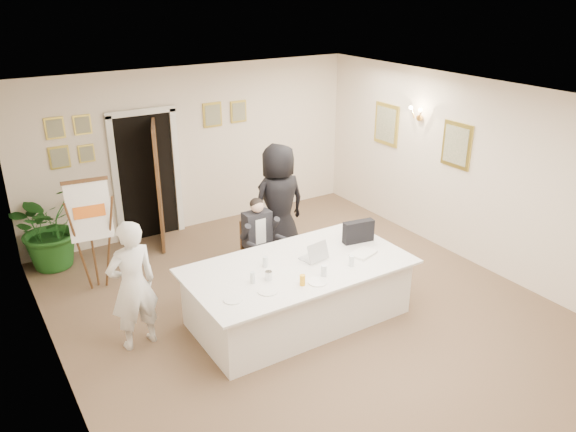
% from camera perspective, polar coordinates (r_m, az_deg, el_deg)
% --- Properties ---
extents(floor, '(7.00, 7.00, 0.00)m').
position_cam_1_polar(floor, '(7.55, 2.00, -9.74)').
color(floor, brown).
rests_on(floor, ground).
extents(ceiling, '(6.00, 7.00, 0.02)m').
position_cam_1_polar(ceiling, '(6.49, 2.34, 11.61)').
color(ceiling, white).
rests_on(ceiling, wall_back).
extents(wall_back, '(6.00, 0.10, 2.80)m').
position_cam_1_polar(wall_back, '(9.83, -9.44, 6.76)').
color(wall_back, white).
rests_on(wall_back, floor).
extents(wall_front, '(6.00, 0.10, 2.80)m').
position_cam_1_polar(wall_front, '(4.80, 27.00, -13.57)').
color(wall_front, white).
rests_on(wall_front, floor).
extents(wall_left, '(0.10, 7.00, 2.80)m').
position_cam_1_polar(wall_left, '(5.92, -22.81, -5.81)').
color(wall_left, white).
rests_on(wall_left, floor).
extents(wall_right, '(0.10, 7.00, 2.80)m').
position_cam_1_polar(wall_right, '(8.85, 18.51, 4.08)').
color(wall_right, white).
rests_on(wall_right, floor).
extents(doorway, '(1.14, 0.86, 2.20)m').
position_cam_1_polar(doorway, '(9.49, -13.77, 3.56)').
color(doorway, black).
rests_on(doorway, floor).
extents(pictures_back_wall, '(3.40, 0.06, 0.80)m').
position_cam_1_polar(pictures_back_wall, '(9.43, -14.05, 8.54)').
color(pictures_back_wall, gold).
rests_on(pictures_back_wall, wall_back).
extents(pictures_right_wall, '(0.06, 2.20, 0.80)m').
position_cam_1_polar(pictures_right_wall, '(9.50, 13.14, 8.10)').
color(pictures_right_wall, gold).
rests_on(pictures_right_wall, wall_right).
extents(wall_sconce, '(0.20, 0.30, 0.24)m').
position_cam_1_polar(wall_sconce, '(9.37, 13.02, 10.12)').
color(wall_sconce, gold).
rests_on(wall_sconce, wall_right).
extents(conference_table, '(2.82, 1.50, 0.78)m').
position_cam_1_polar(conference_table, '(7.23, 1.04, -7.67)').
color(conference_table, white).
rests_on(conference_table, floor).
extents(seated_man, '(0.65, 0.68, 1.26)m').
position_cam_1_polar(seated_man, '(8.08, -2.99, -2.35)').
color(seated_man, black).
rests_on(seated_man, floor).
extents(flip_chart, '(0.58, 0.39, 1.62)m').
position_cam_1_polar(flip_chart, '(8.19, -19.20, -2.38)').
color(flip_chart, '#3D2613').
rests_on(flip_chart, floor).
extents(standing_man, '(0.63, 0.45, 1.61)m').
position_cam_1_polar(standing_man, '(6.77, -15.50, -6.81)').
color(standing_man, silver).
rests_on(standing_man, floor).
extents(standing_woman, '(0.93, 0.62, 1.86)m').
position_cam_1_polar(standing_woman, '(8.54, -0.94, 1.26)').
color(standing_woman, black).
rests_on(standing_woman, floor).
extents(potted_palm, '(1.54, 1.50, 1.30)m').
position_cam_1_polar(potted_palm, '(9.17, -23.08, -0.94)').
color(potted_palm, '#1E571D').
rests_on(potted_palm, floor).
extents(laptop, '(0.37, 0.39, 0.28)m').
position_cam_1_polar(laptop, '(7.15, 2.55, -3.31)').
color(laptop, '#B7BABC').
rests_on(laptop, conference_table).
extents(laptop_bag, '(0.45, 0.19, 0.30)m').
position_cam_1_polar(laptop_bag, '(7.65, 7.16, -1.57)').
color(laptop_bag, black).
rests_on(laptop_bag, conference_table).
extents(paper_stack, '(0.39, 0.32, 0.03)m').
position_cam_1_polar(paper_stack, '(7.35, 7.63, -3.79)').
color(paper_stack, white).
rests_on(paper_stack, conference_table).
extents(plate_left, '(0.22, 0.22, 0.01)m').
position_cam_1_polar(plate_left, '(6.33, -5.62, -8.45)').
color(plate_left, white).
rests_on(plate_left, conference_table).
extents(plate_mid, '(0.28, 0.28, 0.01)m').
position_cam_1_polar(plate_mid, '(6.47, -2.07, -7.62)').
color(plate_mid, white).
rests_on(plate_mid, conference_table).
extents(plate_near, '(0.24, 0.24, 0.01)m').
position_cam_1_polar(plate_near, '(6.65, 3.02, -6.71)').
color(plate_near, white).
rests_on(plate_near, conference_table).
extents(glass_a, '(0.06, 0.06, 0.14)m').
position_cam_1_polar(glass_a, '(6.62, -3.60, -6.27)').
color(glass_a, silver).
rests_on(glass_a, conference_table).
extents(glass_b, '(0.09, 0.09, 0.14)m').
position_cam_1_polar(glass_b, '(6.77, 3.66, -5.56)').
color(glass_b, silver).
rests_on(glass_b, conference_table).
extents(glass_c, '(0.08, 0.08, 0.14)m').
position_cam_1_polar(glass_c, '(7.03, 6.46, -4.55)').
color(glass_c, silver).
rests_on(glass_c, conference_table).
extents(glass_d, '(0.08, 0.08, 0.14)m').
position_cam_1_polar(glass_d, '(6.97, -2.32, -4.66)').
color(glass_d, silver).
rests_on(glass_d, conference_table).
extents(oj_glass, '(0.07, 0.07, 0.13)m').
position_cam_1_polar(oj_glass, '(6.57, 1.47, -6.53)').
color(oj_glass, '#EAA313').
rests_on(oj_glass, conference_table).
extents(steel_jug, '(0.11, 0.11, 0.11)m').
position_cam_1_polar(steel_jug, '(6.69, -1.98, -6.07)').
color(steel_jug, silver).
rests_on(steel_jug, conference_table).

